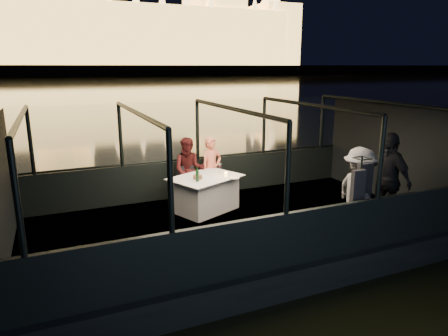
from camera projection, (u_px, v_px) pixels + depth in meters
name	position (u px, v px, depth m)	size (l,w,h in m)	color
river_water	(66.00, 85.00, 79.41)	(500.00, 500.00, 0.00)	black
boat_hull	(232.00, 245.00, 8.21)	(8.60, 4.40, 1.00)	black
boat_deck	(232.00, 223.00, 8.10)	(8.00, 4.00, 0.04)	black
gunwale_port	(198.00, 177.00, 9.76)	(8.00, 0.08, 0.90)	black
gunwale_starboard	(285.00, 240.00, 6.20)	(8.00, 0.08, 0.90)	black
cabin_glass_port	(197.00, 130.00, 9.47)	(8.00, 0.02, 1.40)	#99B2B2
cabin_glass_starboard	(288.00, 169.00, 5.92)	(8.00, 0.02, 1.40)	#99B2B2
cabin_roof_glass	(232.00, 109.00, 7.52)	(8.00, 4.00, 0.02)	#99B2B2
end_wall_fore	(1.00, 192.00, 6.27)	(0.02, 4.00, 2.30)	black
end_wall_aft	(387.00, 151.00, 9.34)	(0.02, 4.00, 2.30)	black
canopy_ribs	(232.00, 168.00, 7.81)	(8.00, 4.00, 2.30)	black
embankment	(55.00, 72.00, 194.85)	(400.00, 140.00, 6.00)	#423D33
parliament_building	(49.00, 0.00, 156.78)	(220.00, 32.00, 60.00)	#F2D18C
dining_table_central	(206.00, 194.00, 8.69)	(1.45, 1.05, 0.77)	white
chair_port_left	(188.00, 185.00, 9.09)	(0.40, 0.40, 0.85)	black
chair_port_right	(217.00, 182.00, 9.37)	(0.40, 0.40, 0.86)	black
coat_stand	(359.00, 195.00, 6.94)	(0.45, 0.36, 1.61)	black
person_woman_coral	(212.00, 168.00, 9.43)	(0.53, 0.36, 1.48)	#E57153
person_man_maroon	(189.00, 170.00, 9.19)	(0.73, 0.57, 1.51)	#3F1112
passenger_stripe	(358.00, 191.00, 7.35)	(1.08, 0.61, 1.67)	silver
passenger_dark	(387.00, 183.00, 7.81)	(1.10, 0.46, 1.87)	black
wine_bottle	(197.00, 174.00, 8.21)	(0.06, 0.06, 0.30)	#123316
bread_basket	(198.00, 177.00, 8.43)	(0.19, 0.19, 0.08)	brown
amber_candle	(226.00, 175.00, 8.62)	(0.06, 0.06, 0.09)	#F4AA3D
plate_near	(234.00, 178.00, 8.49)	(0.23, 0.23, 0.01)	white
plate_far	(201.00, 176.00, 8.59)	(0.26, 0.26, 0.02)	white
wine_glass_white	(199.00, 177.00, 8.25)	(0.06, 0.06, 0.19)	white
wine_glass_red	(220.00, 169.00, 8.88)	(0.07, 0.07, 0.21)	silver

